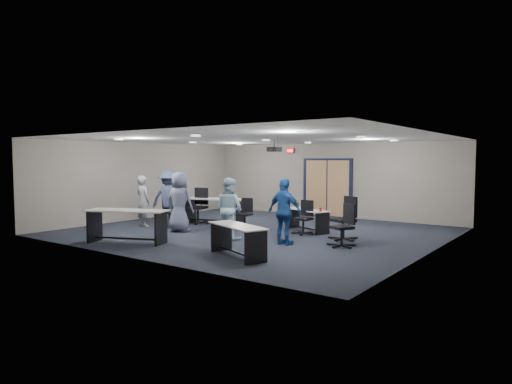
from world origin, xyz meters
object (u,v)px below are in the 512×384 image
Objects in this scene: chair_loose_right at (342,226)px; chair_back_d at (343,218)px; chair_back_a at (198,206)px; person_navy at (285,212)px; chair_back_b at (244,213)px; table_front_right at (238,235)px; person_plaid at (179,202)px; table_back_right at (307,216)px; chair_loose_left at (171,211)px; person_back at (168,198)px; table_back_left at (215,206)px; chair_back_c at (303,217)px; table_front_left at (127,220)px; person_gray at (143,201)px; person_lightblue at (229,208)px.

chair_back_d is at bearing 141.67° from chair_loose_right.
person_navy is (4.30, -1.46, 0.24)m from chair_back_a.
chair_back_a reaches higher than chair_back_b.
table_front_right is 1.03× the size of person_plaid.
chair_back_d is (1.50, -0.72, 0.12)m from table_back_right.
chair_back_d is at bearing -52.56° from chair_loose_left.
person_back reaches higher than chair_loose_right.
table_back_left is 2.28× the size of chair_back_c.
chair_back_a is (-0.98, 3.59, 0.01)m from table_front_left.
chair_loose_left is 0.60× the size of person_gray.
person_gray is at bearing 151.26° from chair_loose_left.
chair_back_b is at bearing -146.05° from person_gray.
chair_back_a is 1.23× the size of chair_back_c.
person_gray is at bearing -159.00° from chair_back_c.
chair_back_b is 0.56× the size of person_lightblue.
person_navy is (3.60, 0.05, -0.05)m from person_plaid.
person_plaid reaches higher than person_lightblue.
table_back_left is 1.23× the size of person_back.
person_lightblue is at bearing 156.07° from table_front_right.
chair_back_a is 3.10m from person_lightblue.
table_back_right is 1.95m from chair_back_b.
chair_loose_right is at bearing 162.31° from person_back.
person_plaid is at bearing -92.46° from chair_loose_left.
chair_back_c is (3.39, -0.12, -0.10)m from table_back_left.
chair_back_a is 0.67× the size of person_plaid.
chair_loose_left is at bearing -145.79° from chair_back_d.
chair_loose_right is at bearing -61.95° from chair_loose_left.
person_gray is (-5.22, 1.79, 0.33)m from table_front_right.
chair_back_d is 3.00m from person_lightblue.
chair_back_b is 0.89× the size of chair_loose_right.
person_navy reaches higher than chair_back_c.
table_back_left is at bearing -2.24° from chair_loose_left.
person_plaid is at bearing 5.66° from person_navy.
person_navy is at bearing -96.57° from chair_back_d.
person_lightblue is 0.92× the size of person_back.
person_lightblue is at bearing -55.38° from table_back_left.
table_front_left is at bearing 136.55° from person_gray.
chair_loose_left is at bearing -134.34° from table_back_right.
table_back_left is at bearing 74.29° from table_front_left.
chair_loose_left is 4.59m from person_navy.
person_navy reaches higher than chair_back_b.
person_lightblue reaches higher than chair_loose_right.
table_back_right is at bearing -107.53° from person_lightblue.
person_lightblue is at bearing -121.93° from chair_back_c.
table_back_left is at bearing -179.92° from chair_back_c.
table_front_left is 1.85× the size of chair_back_a.
chair_back_d is 0.97m from chair_loose_right.
table_front_right is 2.32m from person_lightblue.
person_navy reaches higher than table_front_left.
person_gray is at bearing 4.01° from person_lightblue.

